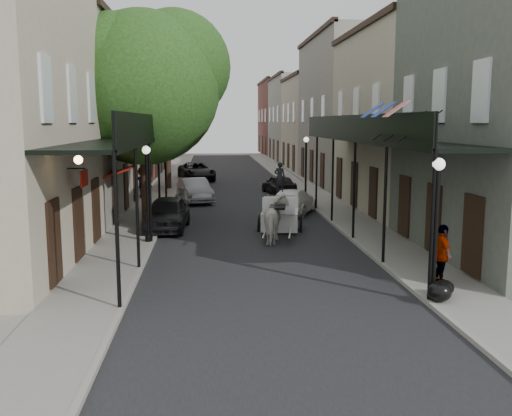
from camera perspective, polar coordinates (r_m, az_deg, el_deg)
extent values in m
plane|color=gray|center=(16.79, 1.35, -7.76)|extent=(140.00, 140.00, 0.00)
cube|color=black|center=(36.37, -1.94, 1.16)|extent=(8.00, 90.00, 0.01)
cube|color=gray|center=(36.47, -9.82, 1.14)|extent=(2.20, 90.00, 0.12)
cube|color=gray|center=(36.93, 5.83, 1.32)|extent=(2.20, 90.00, 0.12)
cube|color=#AEA48B|center=(46.53, -13.36, 9.04)|extent=(5.00, 80.00, 10.50)
cube|color=gray|center=(47.16, 8.06, 9.18)|extent=(5.00, 80.00, 10.50)
cube|color=black|center=(23.26, -12.90, 6.60)|extent=(2.20, 18.00, 0.12)
cube|color=black|center=(23.13, -10.34, 7.91)|extent=(0.06, 18.00, 1.00)
cylinder|color=black|center=(14.44, -13.75, -2.06)|extent=(0.10, 0.10, 4.00)
cylinder|color=black|center=(22.29, -10.55, 1.74)|extent=(0.10, 0.10, 4.00)
cylinder|color=black|center=(30.22, -9.03, 3.56)|extent=(0.10, 0.10, 4.00)
cube|color=black|center=(23.98, 11.64, 6.70)|extent=(2.20, 18.00, 0.12)
cube|color=black|center=(23.70, 9.22, 7.95)|extent=(0.06, 18.00, 1.00)
cylinder|color=black|center=(15.36, 17.21, -1.58)|extent=(0.10, 0.10, 4.00)
cylinder|color=black|center=(22.89, 9.79, 1.94)|extent=(0.10, 0.10, 4.00)
cylinder|color=black|center=(30.67, 6.08, 3.69)|extent=(0.10, 0.10, 4.00)
cylinder|color=#382619|center=(26.24, -11.03, 4.51)|extent=(0.44, 0.44, 5.60)
sphere|color=#1E3C13|center=(26.22, -11.24, 11.67)|extent=(6.80, 6.80, 6.80)
sphere|color=#1E3C13|center=(26.77, -8.18, 13.83)|extent=(5.10, 5.10, 5.10)
cylinder|color=#382619|center=(40.18, -8.84, 5.55)|extent=(0.44, 0.44, 5.04)
sphere|color=#1E3C13|center=(40.13, -8.94, 9.74)|extent=(6.00, 6.00, 6.00)
sphere|color=#1E3C13|center=(40.69, -7.19, 11.03)|extent=(4.50, 4.50, 4.50)
cylinder|color=black|center=(15.82, 17.25, -8.18)|extent=(0.28, 0.28, 0.30)
cylinder|color=black|center=(15.45, 17.51, -2.66)|extent=(0.12, 0.12, 3.40)
sphere|color=white|center=(15.21, 17.82, 4.19)|extent=(0.32, 0.32, 0.32)
cylinder|color=black|center=(22.59, -10.68, -2.92)|extent=(0.28, 0.28, 0.30)
cylinder|color=black|center=(22.34, -10.79, 0.98)|extent=(0.12, 0.12, 3.40)
sphere|color=white|center=(22.17, -10.92, 5.72)|extent=(0.32, 0.32, 0.32)
cylinder|color=black|center=(34.80, 4.97, 1.23)|extent=(0.28, 0.28, 0.30)
cylinder|color=black|center=(34.63, 5.01, 3.77)|extent=(0.12, 0.12, 3.40)
sphere|color=white|center=(34.53, 5.05, 6.83)|extent=(0.32, 0.32, 0.32)
imported|color=silver|center=(22.50, 2.15, -1.14)|extent=(1.34, 2.31, 1.84)
torus|color=black|center=(25.78, 0.47, -0.39)|extent=(0.34, 1.43, 1.44)
torus|color=black|center=(25.70, 4.54, -0.45)|extent=(0.34, 1.43, 1.44)
torus|color=black|center=(24.29, 0.71, -1.76)|extent=(0.20, 0.75, 0.75)
torus|color=black|center=(24.22, 3.97, -1.80)|extent=(0.20, 0.75, 0.75)
cube|color=silver|center=(25.43, 2.49, 0.57)|extent=(1.88, 2.24, 0.78)
cube|color=silver|center=(24.20, 2.38, 1.49)|extent=(1.42, 0.83, 0.13)
cube|color=silver|center=(23.89, 2.35, 2.20)|extent=(1.34, 0.33, 0.56)
imported|color=black|center=(24.12, 2.39, 3.12)|extent=(0.50, 0.37, 1.25)
imported|color=#A9A89F|center=(28.62, -7.35, 0.61)|extent=(0.80, 0.65, 1.55)
imported|color=gray|center=(35.33, -11.31, 2.49)|extent=(1.26, 0.79, 1.87)
imported|color=gray|center=(17.09, 18.12, -4.47)|extent=(0.46, 1.04, 1.74)
imported|color=black|center=(25.41, -8.89, -0.53)|extent=(2.04, 4.44, 1.48)
imported|color=gray|center=(34.00, -6.15, 1.77)|extent=(2.41, 4.48, 1.40)
imported|color=black|center=(46.64, -5.97, 3.68)|extent=(3.43, 5.69, 1.48)
imported|color=white|center=(29.59, 3.74, 0.67)|extent=(3.37, 4.80, 1.29)
imported|color=black|center=(37.74, 2.31, 2.39)|extent=(2.22, 3.96, 1.27)
ellipsoid|color=black|center=(15.64, 17.89, -7.95)|extent=(0.63, 0.63, 0.53)
ellipsoid|color=black|center=(16.17, 18.26, -7.60)|extent=(0.55, 0.55, 0.44)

